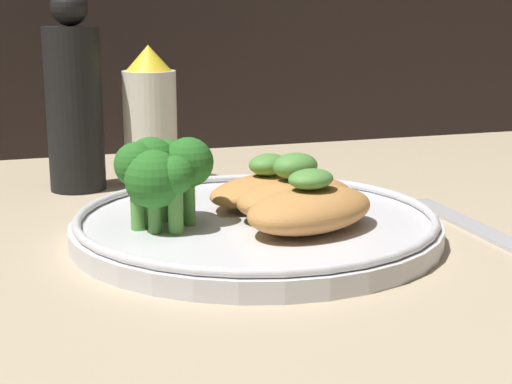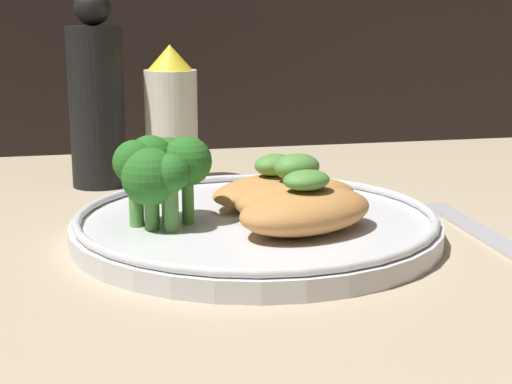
# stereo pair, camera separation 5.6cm
# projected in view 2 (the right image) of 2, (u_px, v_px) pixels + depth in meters

# --- Properties ---
(ground_plane) EXTENTS (1.80, 1.80, 0.01)m
(ground_plane) POSITION_uv_depth(u_px,v_px,m) (256.00, 244.00, 0.57)
(ground_plane) COLOR tan
(plate) EXTENTS (0.27, 0.27, 0.02)m
(plate) POSITION_uv_depth(u_px,v_px,m) (256.00, 225.00, 0.56)
(plate) COLOR silver
(plate) RESTS_ON ground_plane
(grilled_meat_front) EXTENTS (0.12, 0.10, 0.04)m
(grilled_meat_front) POSITION_uv_depth(u_px,v_px,m) (306.00, 209.00, 0.53)
(grilled_meat_front) COLOR #BC7F42
(grilled_meat_front) RESTS_ON plate
(grilled_meat_middle) EXTENTS (0.11, 0.08, 0.05)m
(grilled_meat_middle) POSITION_uv_depth(u_px,v_px,m) (298.00, 196.00, 0.56)
(grilled_meat_middle) COLOR #BC7F42
(grilled_meat_middle) RESTS_ON plate
(grilled_meat_back) EXTENTS (0.12, 0.10, 0.04)m
(grilled_meat_back) POSITION_uv_depth(u_px,v_px,m) (275.00, 187.00, 0.60)
(grilled_meat_back) COLOR #BC7F42
(grilled_meat_back) RESTS_ON plate
(broccoli_bunch) EXTENTS (0.07, 0.06, 0.06)m
(broccoli_bunch) POSITION_uv_depth(u_px,v_px,m) (160.00, 169.00, 0.54)
(broccoli_bunch) COLOR #569942
(broccoli_bunch) RESTS_ON plate
(sauce_bottle) EXTENTS (0.05, 0.05, 0.13)m
(sauce_bottle) POSITION_uv_depth(u_px,v_px,m) (171.00, 118.00, 0.73)
(sauce_bottle) COLOR silver
(sauce_bottle) RESTS_ON ground_plane
(pepper_grinder) EXTENTS (0.05, 0.05, 0.18)m
(pepper_grinder) POSITION_uv_depth(u_px,v_px,m) (96.00, 99.00, 0.71)
(pepper_grinder) COLOR black
(pepper_grinder) RESTS_ON ground_plane
(fork) EXTENTS (0.02, 0.16, 0.01)m
(fork) POSITION_uv_depth(u_px,v_px,m) (480.00, 230.00, 0.58)
(fork) COLOR #B2B2B7
(fork) RESTS_ON ground_plane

